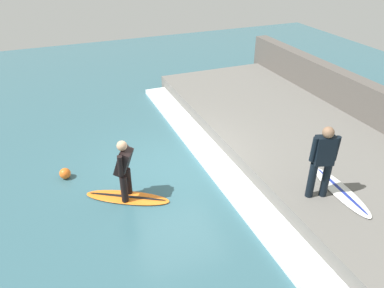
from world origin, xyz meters
TOP-DOWN VIEW (x-y plane):
  - ground_plane at (0.00, 0.00)m, footprint 28.00×28.00m
  - concrete_ledge at (3.70, 0.00)m, footprint 4.40×11.56m
  - back_wall at (6.15, 0.00)m, footprint 0.50×12.13m
  - wave_foam_crest at (1.11, 0.00)m, footprint 0.76×10.98m
  - surfboard_riding at (-1.48, -0.72)m, footprint 2.02×1.49m
  - surfer_riding at (-1.48, -0.72)m, footprint 0.57×0.59m
  - surfer_waiting_near at (2.27, -2.83)m, footprint 0.56×0.38m
  - surfboard_waiting_near at (2.87, -2.94)m, footprint 0.63×1.96m
  - marker_buoy at (-2.77, 0.71)m, footprint 0.29×0.29m

SIDE VIEW (x-z plane):
  - ground_plane at x=0.00m, z-range 0.00..0.00m
  - surfboard_riding at x=-1.48m, z-range 0.00..0.06m
  - wave_foam_crest at x=1.11m, z-range 0.00..0.16m
  - marker_buoy at x=-2.77m, z-range 0.00..0.29m
  - concrete_ledge at x=3.70m, z-range 0.00..0.51m
  - surfboard_waiting_near at x=2.87m, z-range 0.51..0.58m
  - back_wall at x=6.15m, z-range 0.00..1.62m
  - surfer_riding at x=-1.48m, z-range 0.14..1.67m
  - surfer_waiting_near at x=2.27m, z-range 0.62..2.32m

